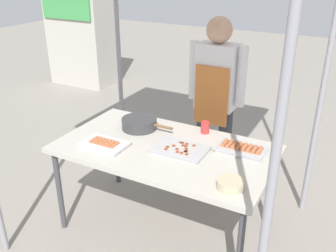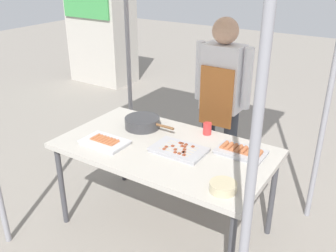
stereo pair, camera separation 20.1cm
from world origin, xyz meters
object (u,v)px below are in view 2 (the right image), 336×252
at_px(stall_table, 164,153).
at_px(tray_meat_skewers, 179,150).
at_px(tray_pork_links, 241,152).
at_px(drink_cup_near_edge, 207,129).
at_px(cooking_wok, 143,122).
at_px(neighbor_stall_left, 102,34).
at_px(condiment_bowl, 223,187).
at_px(vendor_woman, 221,94).
at_px(tray_grilled_sausages, 105,142).

distance_m(stall_table, tray_meat_skewers, 0.15).
xyz_separation_m(tray_pork_links, drink_cup_near_edge, (-0.36, 0.17, 0.03)).
relative_size(cooking_wok, neighbor_stall_left, 0.27).
bearing_deg(stall_table, tray_pork_links, 20.35).
height_order(stall_table, condiment_bowl, condiment_bowl).
height_order(tray_pork_links, vendor_woman, vendor_woman).
distance_m(stall_table, neighbor_stall_left, 4.19).
distance_m(cooking_wok, drink_cup_near_edge, 0.54).
bearing_deg(drink_cup_near_edge, neighbor_stall_left, 143.49).
height_order(drink_cup_near_edge, neighbor_stall_left, neighbor_stall_left).
distance_m(tray_meat_skewers, vendor_woman, 0.80).
bearing_deg(vendor_woman, drink_cup_near_edge, 100.76).
bearing_deg(neighbor_stall_left, drink_cup_near_edge, -36.51).
relative_size(stall_table, cooking_wok, 3.57).
bearing_deg(tray_meat_skewers, tray_pork_links, 28.39).
xyz_separation_m(tray_grilled_sausages, tray_pork_links, (0.93, 0.41, 0.00)).
bearing_deg(drink_cup_near_edge, stall_table, -114.77).
relative_size(tray_pork_links, vendor_woman, 0.22).
relative_size(tray_meat_skewers, condiment_bowl, 2.32).
distance_m(stall_table, vendor_woman, 0.81).
distance_m(stall_table, tray_grilled_sausages, 0.46).
bearing_deg(condiment_bowl, cooking_wok, 153.22).
bearing_deg(stall_table, tray_meat_skewers, -6.66).
xyz_separation_m(stall_table, neighbor_stall_left, (-3.12, 2.80, 0.13)).
bearing_deg(stall_table, vendor_woman, 83.13).
bearing_deg(cooking_wok, tray_grilled_sausages, -98.22).
distance_m(tray_grilled_sausages, tray_pork_links, 1.01).
xyz_separation_m(tray_pork_links, vendor_woman, (-0.43, 0.57, 0.18)).
bearing_deg(drink_cup_near_edge, vendor_woman, 100.76).
xyz_separation_m(vendor_woman, neighbor_stall_left, (-3.21, 2.03, -0.13)).
xyz_separation_m(tray_meat_skewers, vendor_woman, (-0.04, 0.78, 0.18)).
height_order(tray_grilled_sausages, neighbor_stall_left, neighbor_stall_left).
bearing_deg(tray_grilled_sausages, tray_meat_skewers, 20.18).
bearing_deg(condiment_bowl, stall_table, 154.59).
distance_m(tray_meat_skewers, cooking_wok, 0.52).
height_order(tray_meat_skewers, drink_cup_near_edge, drink_cup_near_edge).
bearing_deg(drink_cup_near_edge, tray_meat_skewers, -94.90).
height_order(tray_pork_links, condiment_bowl, condiment_bowl).
distance_m(drink_cup_near_edge, vendor_woman, 0.44).
bearing_deg(tray_meat_skewers, condiment_bowl, -29.95).
bearing_deg(stall_table, tray_grilled_sausages, -151.95).
xyz_separation_m(tray_grilled_sausages, condiment_bowl, (1.01, -0.08, 0.01)).
bearing_deg(stall_table, cooking_wok, 150.81).
relative_size(tray_pork_links, condiment_bowl, 2.08).
xyz_separation_m(stall_table, drink_cup_near_edge, (0.17, 0.37, 0.10)).
bearing_deg(stall_table, drink_cup_near_edge, 65.23).
distance_m(stall_table, drink_cup_near_edge, 0.41).
height_order(stall_table, tray_meat_skewers, tray_meat_skewers).
height_order(tray_meat_skewers, neighbor_stall_left, neighbor_stall_left).
height_order(cooking_wok, vendor_woman, vendor_woman).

